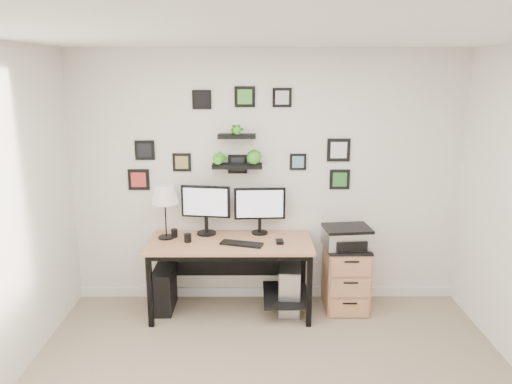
{
  "coord_description": "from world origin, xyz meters",
  "views": [
    {
      "loc": [
        -0.13,
        -3.01,
        2.37
      ],
      "look_at": [
        -0.11,
        1.83,
        1.2
      ],
      "focal_mm": 35.0,
      "sensor_mm": 36.0,
      "label": 1
    }
  ],
  "objects_px": {
    "monitor_right": "(260,207)",
    "mug": "(188,238)",
    "pc_tower_black": "(164,289)",
    "file_cabinet": "(346,277)",
    "desk": "(235,252)",
    "monitor_left": "(206,206)",
    "printer": "(347,237)",
    "pc_tower_grey": "(290,287)",
    "table_lamp": "(165,196)"
  },
  "relations": [
    {
      "from": "monitor_right",
      "to": "mug",
      "type": "relative_size",
      "value": 6.23
    },
    {
      "from": "pc_tower_black",
      "to": "file_cabinet",
      "type": "distance_m",
      "value": 1.85
    },
    {
      "from": "desk",
      "to": "monitor_right",
      "type": "bearing_deg",
      "value": 38.68
    },
    {
      "from": "desk",
      "to": "monitor_left",
      "type": "height_order",
      "value": "monitor_left"
    },
    {
      "from": "monitor_left",
      "to": "file_cabinet",
      "type": "height_order",
      "value": "monitor_left"
    },
    {
      "from": "monitor_right",
      "to": "desk",
      "type": "bearing_deg",
      "value": -141.32
    },
    {
      "from": "pc_tower_black",
      "to": "printer",
      "type": "bearing_deg",
      "value": -0.3
    },
    {
      "from": "desk",
      "to": "file_cabinet",
      "type": "distance_m",
      "value": 1.17
    },
    {
      "from": "pc_tower_grey",
      "to": "printer",
      "type": "height_order",
      "value": "printer"
    },
    {
      "from": "pc_tower_black",
      "to": "printer",
      "type": "relative_size",
      "value": 0.91
    },
    {
      "from": "monitor_left",
      "to": "pc_tower_grey",
      "type": "distance_m",
      "value": 1.19
    },
    {
      "from": "monitor_left",
      "to": "pc_tower_black",
      "type": "bearing_deg",
      "value": -160.06
    },
    {
      "from": "file_cabinet",
      "to": "printer",
      "type": "height_order",
      "value": "printer"
    },
    {
      "from": "table_lamp",
      "to": "mug",
      "type": "bearing_deg",
      "value": -27.98
    },
    {
      "from": "desk",
      "to": "pc_tower_grey",
      "type": "height_order",
      "value": "desk"
    },
    {
      "from": "desk",
      "to": "pc_tower_grey",
      "type": "relative_size",
      "value": 3.23
    },
    {
      "from": "monitor_right",
      "to": "table_lamp",
      "type": "distance_m",
      "value": 0.96
    },
    {
      "from": "monitor_left",
      "to": "mug",
      "type": "height_order",
      "value": "monitor_left"
    },
    {
      "from": "desk",
      "to": "monitor_right",
      "type": "height_order",
      "value": "monitor_right"
    },
    {
      "from": "desk",
      "to": "mug",
      "type": "relative_size",
      "value": 19.12
    },
    {
      "from": "table_lamp",
      "to": "mug",
      "type": "distance_m",
      "value": 0.47
    },
    {
      "from": "mug",
      "to": "pc_tower_grey",
      "type": "distance_m",
      "value": 1.15
    },
    {
      "from": "mug",
      "to": "pc_tower_black",
      "type": "distance_m",
      "value": 0.64
    },
    {
      "from": "monitor_right",
      "to": "table_lamp",
      "type": "relative_size",
      "value": 0.96
    },
    {
      "from": "mug",
      "to": "printer",
      "type": "relative_size",
      "value": 0.17
    },
    {
      "from": "desk",
      "to": "table_lamp",
      "type": "xyz_separation_m",
      "value": [
        -0.68,
        0.07,
        0.56
      ]
    },
    {
      "from": "desk",
      "to": "pc_tower_black",
      "type": "xyz_separation_m",
      "value": [
        -0.72,
        0.03,
        -0.41
      ]
    },
    {
      "from": "pc_tower_black",
      "to": "file_cabinet",
      "type": "relative_size",
      "value": 0.65
    },
    {
      "from": "mug",
      "to": "pc_tower_black",
      "type": "xyz_separation_m",
      "value": [
        -0.27,
        0.08,
        -0.57
      ]
    },
    {
      "from": "monitor_right",
      "to": "pc_tower_black",
      "type": "relative_size",
      "value": 1.19
    },
    {
      "from": "pc_tower_black",
      "to": "file_cabinet",
      "type": "height_order",
      "value": "file_cabinet"
    },
    {
      "from": "monitor_left",
      "to": "file_cabinet",
      "type": "xyz_separation_m",
      "value": [
        1.42,
        -0.12,
        -0.71
      ]
    },
    {
      "from": "monitor_right",
      "to": "printer",
      "type": "relative_size",
      "value": 1.08
    },
    {
      "from": "desk",
      "to": "file_cabinet",
      "type": "bearing_deg",
      "value": 2.95
    },
    {
      "from": "mug",
      "to": "file_cabinet",
      "type": "relative_size",
      "value": 0.12
    },
    {
      "from": "printer",
      "to": "monitor_left",
      "type": "bearing_deg",
      "value": 173.78
    },
    {
      "from": "table_lamp",
      "to": "mug",
      "type": "height_order",
      "value": "table_lamp"
    },
    {
      "from": "file_cabinet",
      "to": "table_lamp",
      "type": "bearing_deg",
      "value": 179.6
    },
    {
      "from": "file_cabinet",
      "to": "printer",
      "type": "relative_size",
      "value": 1.39
    },
    {
      "from": "pc_tower_grey",
      "to": "pc_tower_black",
      "type": "bearing_deg",
      "value": 179.61
    },
    {
      "from": "monitor_right",
      "to": "table_lamp",
      "type": "bearing_deg",
      "value": -171.99
    },
    {
      "from": "pc_tower_grey",
      "to": "monitor_left",
      "type": "bearing_deg",
      "value": 169.09
    },
    {
      "from": "monitor_left",
      "to": "mug",
      "type": "distance_m",
      "value": 0.38
    },
    {
      "from": "monitor_left",
      "to": "table_lamp",
      "type": "bearing_deg",
      "value": -163.97
    },
    {
      "from": "mug",
      "to": "printer",
      "type": "bearing_deg",
      "value": 2.9
    },
    {
      "from": "desk",
      "to": "pc_tower_black",
      "type": "distance_m",
      "value": 0.83
    },
    {
      "from": "pc_tower_grey",
      "to": "file_cabinet",
      "type": "xyz_separation_m",
      "value": [
        0.57,
        0.04,
        0.1
      ]
    },
    {
      "from": "monitor_right",
      "to": "printer",
      "type": "bearing_deg",
      "value": -11.35
    },
    {
      "from": "desk",
      "to": "table_lamp",
      "type": "relative_size",
      "value": 2.95
    },
    {
      "from": "file_cabinet",
      "to": "printer",
      "type": "distance_m",
      "value": 0.44
    }
  ]
}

